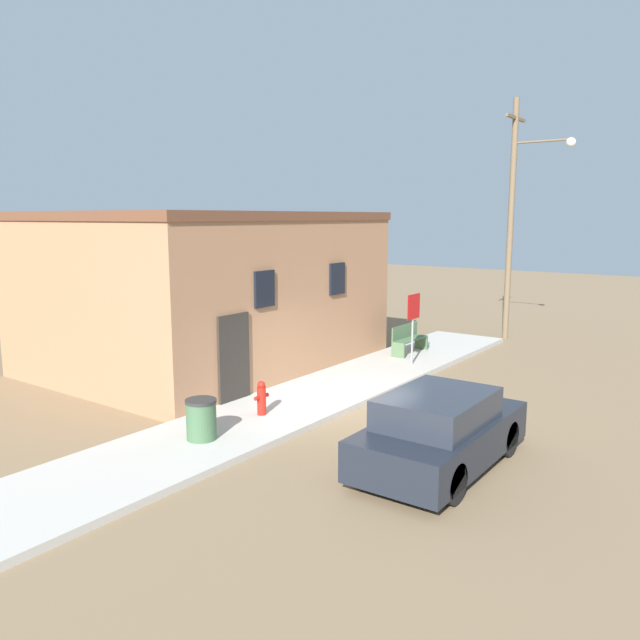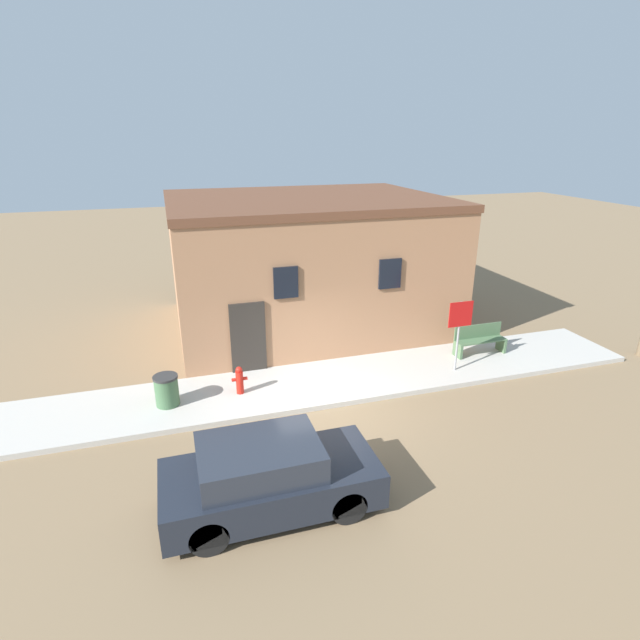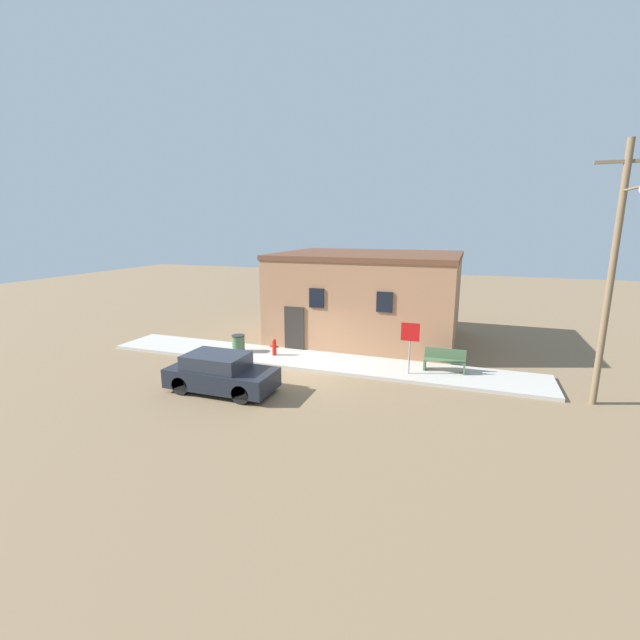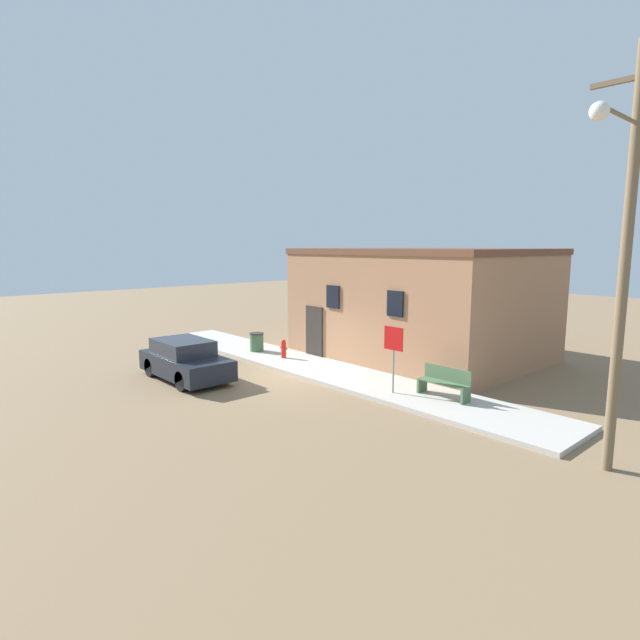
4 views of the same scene
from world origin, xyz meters
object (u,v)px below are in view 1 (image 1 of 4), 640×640
at_px(bench, 408,339).
at_px(parked_car, 440,432).
at_px(fire_hydrant, 262,398).
at_px(stop_sign, 413,315).
at_px(trash_bin, 201,419).
at_px(utility_pole, 516,210).

relative_size(bench, parked_car, 0.41).
height_order(fire_hydrant, parked_car, parked_car).
xyz_separation_m(fire_hydrant, parked_car, (-0.10, -4.29, 0.15)).
distance_m(bench, parked_car, 8.91).
relative_size(stop_sign, bench, 1.28).
height_order(bench, trash_bin, bench).
distance_m(stop_sign, trash_bin, 8.08).
bearing_deg(parked_car, bench, 31.52).
relative_size(utility_pole, parked_car, 2.16).
bearing_deg(stop_sign, fire_hydrant, 175.67).
relative_size(stop_sign, parked_car, 0.53).
bearing_deg(utility_pole, stop_sign, 173.61).
distance_m(stop_sign, utility_pole, 7.06).
height_order(fire_hydrant, trash_bin, trash_bin).
bearing_deg(parked_car, stop_sign, 31.40).
xyz_separation_m(stop_sign, parked_car, (-6.27, -3.83, -0.93)).
xyz_separation_m(bench, trash_bin, (-9.32, -0.42, -0.05)).
bearing_deg(fire_hydrant, stop_sign, -4.33).
bearing_deg(bench, trash_bin, -177.42).
bearing_deg(utility_pole, parked_car, -166.10).
xyz_separation_m(fire_hydrant, stop_sign, (6.16, -0.47, 1.09)).
xyz_separation_m(bench, parked_car, (-7.59, -4.66, 0.09)).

